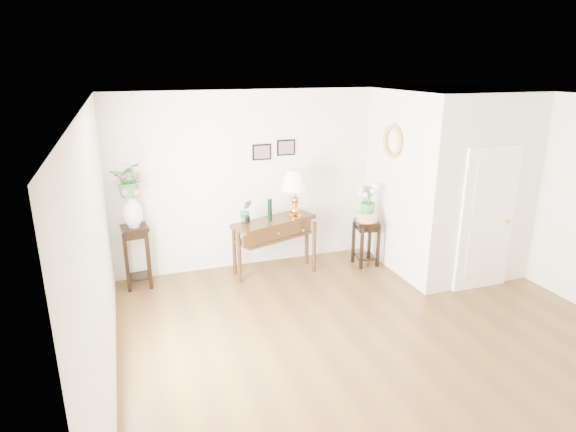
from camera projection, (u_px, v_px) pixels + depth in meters
name	position (u px, v px, depth m)	size (l,w,h in m)	color
floor	(379.00, 339.00, 5.79)	(6.00, 5.50, 0.02)	brown
ceiling	(395.00, 101.00, 4.94)	(6.00, 5.50, 0.02)	white
wall_back	(300.00, 177.00, 7.84)	(6.00, 0.02, 2.80)	beige
wall_left	(100.00, 265.00, 4.43)	(0.02, 5.50, 2.80)	beige
partition	(445.00, 180.00, 7.62)	(1.80, 1.95, 2.80)	beige
door	(487.00, 220.00, 6.83)	(0.90, 0.05, 2.10)	white
art_print_left	(262.00, 152.00, 7.49)	(0.30, 0.02, 0.25)	black
art_print_right	(286.00, 148.00, 7.60)	(0.30, 0.02, 0.25)	black
wall_ornament	(392.00, 141.00, 7.25)	(0.51, 0.51, 0.07)	tan
console_table	(274.00, 246.00, 7.50)	(1.33, 0.44, 0.89)	black
table_lamp	(295.00, 196.00, 7.37)	(0.43, 0.43, 0.76)	#C57D2C
green_vase	(270.00, 209.00, 7.30)	(0.07, 0.07, 0.33)	black
potted_plant	(246.00, 212.00, 7.18)	(0.19, 0.15, 0.34)	#328033
plant_stand_a	(137.00, 257.00, 7.04)	(0.36, 0.36, 0.94)	black
porcelain_vase	(133.00, 212.00, 6.83)	(0.28, 0.28, 0.49)	white
lily_arrangement	(130.00, 182.00, 6.70)	(0.46, 0.40, 0.52)	#328033
plant_stand_b	(366.00, 243.00, 7.83)	(0.36, 0.36, 0.76)	black
ceramic_bowl	(367.00, 216.00, 7.69)	(0.34, 0.34, 0.15)	beige
narcissus	(368.00, 200.00, 7.61)	(0.25, 0.25, 0.45)	#328033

